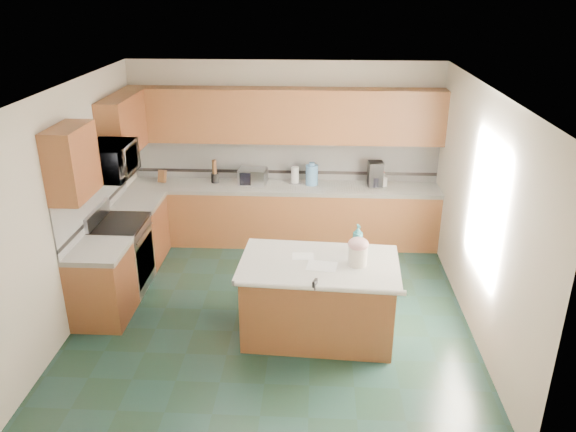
{
  "coord_description": "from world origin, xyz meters",
  "views": [
    {
      "loc": [
        0.47,
        -5.86,
        3.73
      ],
      "look_at": [
        0.15,
        0.35,
        1.12
      ],
      "focal_mm": 35.0,
      "sensor_mm": 36.0,
      "label": 1
    }
  ],
  "objects_px": {
    "treat_jar": "(358,256)",
    "toaster_oven": "(253,176)",
    "coffee_maker": "(375,174)",
    "soap_bottle_island": "(358,239)",
    "island_top": "(319,264)",
    "knife_block": "(162,176)",
    "island_base": "(318,301)"
  },
  "relations": [
    {
      "from": "soap_bottle_island",
      "to": "toaster_oven",
      "type": "height_order",
      "value": "soap_bottle_island"
    },
    {
      "from": "soap_bottle_island",
      "to": "island_top",
      "type": "bearing_deg",
      "value": -164.76
    },
    {
      "from": "knife_block",
      "to": "toaster_oven",
      "type": "height_order",
      "value": "toaster_oven"
    },
    {
      "from": "soap_bottle_island",
      "to": "island_base",
      "type": "bearing_deg",
      "value": -164.76
    },
    {
      "from": "island_base",
      "to": "knife_block",
      "type": "height_order",
      "value": "knife_block"
    },
    {
      "from": "coffee_maker",
      "to": "soap_bottle_island",
      "type": "bearing_deg",
      "value": -102.71
    },
    {
      "from": "treat_jar",
      "to": "soap_bottle_island",
      "type": "height_order",
      "value": "soap_bottle_island"
    },
    {
      "from": "toaster_oven",
      "to": "island_top",
      "type": "bearing_deg",
      "value": -61.01
    },
    {
      "from": "island_base",
      "to": "coffee_maker",
      "type": "height_order",
      "value": "coffee_maker"
    },
    {
      "from": "island_top",
      "to": "toaster_oven",
      "type": "bearing_deg",
      "value": 115.18
    },
    {
      "from": "treat_jar",
      "to": "toaster_oven",
      "type": "relative_size",
      "value": 0.52
    },
    {
      "from": "island_top",
      "to": "knife_block",
      "type": "xyz_separation_m",
      "value": [
        -2.37,
        2.49,
        0.12
      ]
    },
    {
      "from": "island_base",
      "to": "coffee_maker",
      "type": "relative_size",
      "value": 4.49
    },
    {
      "from": "treat_jar",
      "to": "knife_block",
      "type": "relative_size",
      "value": 1.12
    },
    {
      "from": "island_base",
      "to": "soap_bottle_island",
      "type": "relative_size",
      "value": 4.84
    },
    {
      "from": "island_base",
      "to": "coffee_maker",
      "type": "distance_m",
      "value": 2.74
    },
    {
      "from": "knife_block",
      "to": "coffee_maker",
      "type": "distance_m",
      "value": 3.19
    },
    {
      "from": "treat_jar",
      "to": "coffee_maker",
      "type": "bearing_deg",
      "value": 96.03
    },
    {
      "from": "knife_block",
      "to": "coffee_maker",
      "type": "xyz_separation_m",
      "value": [
        3.19,
        0.03,
        0.09
      ]
    },
    {
      "from": "soap_bottle_island",
      "to": "knife_block",
      "type": "xyz_separation_m",
      "value": [
        -2.79,
        2.23,
        -0.07
      ]
    },
    {
      "from": "island_top",
      "to": "treat_jar",
      "type": "relative_size",
      "value": 8.13
    },
    {
      "from": "treat_jar",
      "to": "island_top",
      "type": "bearing_deg",
      "value": -170.15
    },
    {
      "from": "soap_bottle_island",
      "to": "knife_block",
      "type": "distance_m",
      "value": 3.58
    },
    {
      "from": "island_base",
      "to": "coffee_maker",
      "type": "bearing_deg",
      "value": 75.35
    },
    {
      "from": "coffee_maker",
      "to": "knife_block",
      "type": "bearing_deg",
      "value": 177.89
    },
    {
      "from": "soap_bottle_island",
      "to": "toaster_oven",
      "type": "relative_size",
      "value": 0.83
    },
    {
      "from": "island_top",
      "to": "knife_block",
      "type": "height_order",
      "value": "knife_block"
    },
    {
      "from": "soap_bottle_island",
      "to": "toaster_oven",
      "type": "distance_m",
      "value": 2.65
    },
    {
      "from": "treat_jar",
      "to": "soap_bottle_island",
      "type": "xyz_separation_m",
      "value": [
        0.01,
        0.3,
        0.06
      ]
    },
    {
      "from": "treat_jar",
      "to": "knife_block",
      "type": "bearing_deg",
      "value": 152.89
    },
    {
      "from": "soap_bottle_island",
      "to": "coffee_maker",
      "type": "xyz_separation_m",
      "value": [
        0.4,
        2.26,
        0.01
      ]
    },
    {
      "from": "soap_bottle_island",
      "to": "coffee_maker",
      "type": "distance_m",
      "value": 2.3
    }
  ]
}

